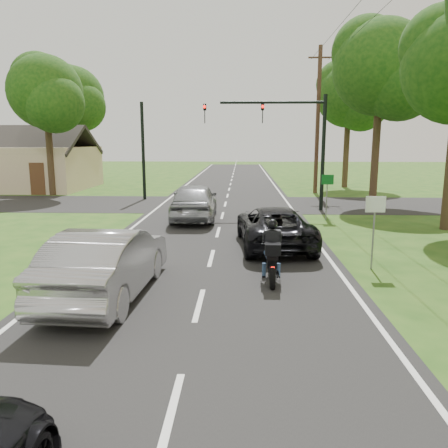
% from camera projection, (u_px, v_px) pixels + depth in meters
% --- Properties ---
extents(ground, '(140.00, 140.00, 0.00)m').
position_uv_depth(ground, '(199.00, 305.00, 9.85)').
color(ground, '#234C15').
rests_on(ground, ground).
extents(road, '(8.00, 100.00, 0.01)m').
position_uv_depth(road, '(220.00, 223.00, 19.66)').
color(road, black).
rests_on(road, ground).
extents(cross_road, '(60.00, 7.00, 0.01)m').
position_uv_depth(cross_road, '(225.00, 204.00, 25.55)').
color(cross_road, black).
rests_on(cross_road, ground).
extents(motorcycle_rider, '(0.55, 1.94, 1.67)m').
position_uv_depth(motorcycle_rider, '(272.00, 257.00, 11.40)').
color(motorcycle_rider, black).
rests_on(motorcycle_rider, ground).
extents(dark_suv, '(2.70, 5.21, 1.40)m').
position_uv_depth(dark_suv, '(274.00, 226.00, 15.23)').
color(dark_suv, black).
rests_on(dark_suv, road).
extents(silver_sedan, '(1.97, 5.07, 1.65)m').
position_uv_depth(silver_sedan, '(108.00, 262.00, 10.28)').
color(silver_sedan, '#A7A6AB').
rests_on(silver_sedan, road).
extents(silver_suv, '(2.20, 5.14, 1.73)m').
position_uv_depth(silver_suv, '(194.00, 201.00, 20.40)').
color(silver_suv, '#929499').
rests_on(silver_suv, road).
extents(traffic_signal, '(6.38, 0.44, 6.00)m').
position_uv_depth(traffic_signal, '(288.00, 131.00, 22.68)').
color(traffic_signal, black).
rests_on(traffic_signal, ground).
extents(signal_pole_far, '(0.20, 0.20, 6.00)m').
position_uv_depth(signal_pole_far, '(143.00, 152.00, 27.16)').
color(signal_pole_far, black).
rests_on(signal_pole_far, ground).
extents(utility_pole_far, '(1.60, 0.28, 10.00)m').
position_uv_depth(utility_pole_far, '(318.00, 120.00, 30.24)').
color(utility_pole_far, '#4D3023').
rests_on(utility_pole_far, ground).
extents(sign_white, '(0.55, 0.07, 2.12)m').
position_uv_depth(sign_white, '(375.00, 215.00, 12.29)').
color(sign_white, slate).
rests_on(sign_white, ground).
extents(sign_green, '(0.55, 0.07, 2.12)m').
position_uv_depth(sign_green, '(327.00, 186.00, 20.13)').
color(sign_green, slate).
rests_on(sign_green, ground).
extents(tree_row_d, '(5.76, 5.58, 10.45)m').
position_uv_depth(tree_row_d, '(387.00, 73.00, 24.55)').
color(tree_row_d, '#332316').
rests_on(tree_row_d, ground).
extents(tree_row_e, '(5.28, 5.12, 9.61)m').
position_uv_depth(tree_row_e, '(353.00, 99.00, 33.50)').
color(tree_row_e, '#332316').
rests_on(tree_row_e, ground).
extents(tree_left_near, '(5.12, 4.96, 9.22)m').
position_uv_depth(tree_left_near, '(48.00, 96.00, 28.50)').
color(tree_left_near, '#332316').
rests_on(tree_left_near, ground).
extents(tree_left_far, '(5.76, 5.58, 10.14)m').
position_uv_depth(tree_left_far, '(75.00, 101.00, 38.25)').
color(tree_left_far, '#332316').
rests_on(tree_left_far, ground).
extents(house, '(10.20, 8.00, 4.84)m').
position_uv_depth(house, '(22.00, 166.00, 33.70)').
color(house, tan).
rests_on(house, ground).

